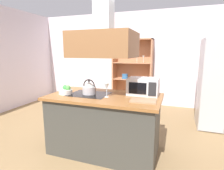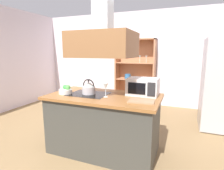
% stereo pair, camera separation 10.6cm
% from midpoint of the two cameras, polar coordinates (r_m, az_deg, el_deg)
% --- Properties ---
extents(ground_plane, '(7.80, 7.80, 0.00)m').
position_cam_midpoint_polar(ground_plane, '(3.09, -6.74, -19.73)').
color(ground_plane, olive).
extents(wall_back, '(6.00, 0.12, 2.70)m').
position_cam_midpoint_polar(wall_back, '(5.50, 8.03, 8.28)').
color(wall_back, silver).
rests_on(wall_back, ground).
extents(kitchen_island, '(1.70, 0.92, 0.90)m').
position_cam_midpoint_polar(kitchen_island, '(2.87, -1.54, -12.01)').
color(kitchen_island, '#3D3E38').
rests_on(kitchen_island, ground).
extents(range_hood, '(0.90, 0.70, 1.23)m').
position_cam_midpoint_polar(range_hood, '(2.66, -1.68, 15.00)').
color(range_hood, brown).
extents(dish_cabinet, '(1.14, 0.40, 1.91)m').
position_cam_midpoint_polar(dish_cabinet, '(5.32, 7.96, 2.73)').
color(dish_cabinet, '#BA7B54').
rests_on(dish_cabinet, ground).
extents(kettle, '(0.21, 0.21, 0.23)m').
position_cam_midpoint_polar(kettle, '(2.82, -6.36, -0.90)').
color(kettle, '#C0BABE').
rests_on(kettle, kitchen_island).
extents(cutting_board, '(0.35, 0.26, 0.02)m').
position_cam_midpoint_polar(cutting_board, '(2.43, 10.62, -5.02)').
color(cutting_board, '#A6805E').
rests_on(cutting_board, kitchen_island).
extents(microwave, '(0.46, 0.35, 0.26)m').
position_cam_midpoint_polar(microwave, '(2.78, 10.86, -0.50)').
color(microwave, silver).
rests_on(microwave, kitchen_island).
extents(wine_glass_on_counter, '(0.08, 0.08, 0.21)m').
position_cam_midpoint_polar(wine_glass_on_counter, '(2.59, -0.87, -0.61)').
color(wine_glass_on_counter, silver).
rests_on(wine_glass_on_counter, kitchen_island).
extents(fruit_bowl, '(0.21, 0.21, 0.14)m').
position_cam_midpoint_polar(fruit_bowl, '(2.91, -13.47, -1.71)').
color(fruit_bowl, silver).
rests_on(fruit_bowl, kitchen_island).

